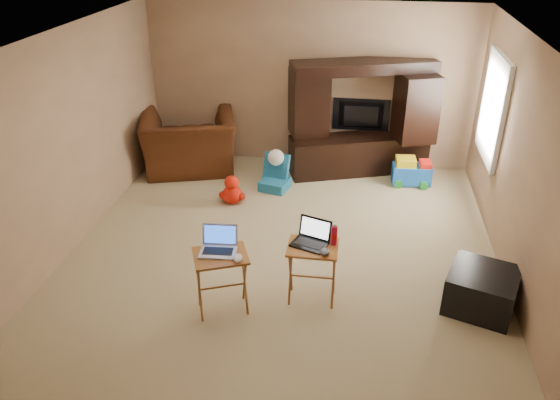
% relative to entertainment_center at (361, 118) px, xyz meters
% --- Properties ---
extents(floor, '(5.50, 5.50, 0.00)m').
position_rel_entertainment_center_xyz_m(floor, '(-0.81, -2.46, -0.86)').
color(floor, '#C4B788').
rests_on(floor, ground).
extents(ceiling, '(5.50, 5.50, 0.00)m').
position_rel_entertainment_center_xyz_m(ceiling, '(-0.81, -2.46, 1.64)').
color(ceiling, silver).
rests_on(ceiling, ground).
extents(wall_back, '(5.00, 0.00, 5.00)m').
position_rel_entertainment_center_xyz_m(wall_back, '(-0.81, 0.29, 0.39)').
color(wall_back, tan).
rests_on(wall_back, ground).
extents(wall_front, '(5.00, 0.00, 5.00)m').
position_rel_entertainment_center_xyz_m(wall_front, '(-0.81, -5.21, 0.39)').
color(wall_front, tan).
rests_on(wall_front, ground).
extents(wall_left, '(0.00, 5.50, 5.50)m').
position_rel_entertainment_center_xyz_m(wall_left, '(-3.31, -2.46, 0.39)').
color(wall_left, tan).
rests_on(wall_left, ground).
extents(wall_right, '(0.00, 5.50, 5.50)m').
position_rel_entertainment_center_xyz_m(wall_right, '(1.69, -2.46, 0.39)').
color(wall_right, tan).
rests_on(wall_right, ground).
extents(window_pane, '(0.00, 1.20, 1.20)m').
position_rel_entertainment_center_xyz_m(window_pane, '(1.67, -0.91, 0.54)').
color(window_pane, white).
rests_on(window_pane, ground).
extents(window_frame, '(0.06, 1.14, 1.34)m').
position_rel_entertainment_center_xyz_m(window_frame, '(1.65, -0.91, 0.54)').
color(window_frame, white).
rests_on(window_frame, ground).
extents(entertainment_center, '(2.16, 1.19, 1.72)m').
position_rel_entertainment_center_xyz_m(entertainment_center, '(0.00, 0.00, 0.00)').
color(entertainment_center, black).
rests_on(entertainment_center, floor).
extents(television, '(0.88, 0.12, 0.50)m').
position_rel_entertainment_center_xyz_m(television, '(-0.00, 0.21, -0.04)').
color(television, black).
rests_on(television, entertainment_center).
extents(recliner, '(1.67, 1.56, 0.90)m').
position_rel_entertainment_center_xyz_m(recliner, '(-2.59, -0.34, -0.41)').
color(recliner, '#49220F').
rests_on(recliner, floor).
extents(child_rocker, '(0.48, 0.52, 0.51)m').
position_rel_entertainment_center_xyz_m(child_rocker, '(-1.17, -0.83, -0.61)').
color(child_rocker, '#1A6592').
rests_on(child_rocker, floor).
extents(plush_toy, '(0.38, 0.32, 0.42)m').
position_rel_entertainment_center_xyz_m(plush_toy, '(-1.69, -1.35, -0.65)').
color(plush_toy, red).
rests_on(plush_toy, floor).
extents(push_toy, '(0.59, 0.44, 0.43)m').
position_rel_entertainment_center_xyz_m(push_toy, '(0.80, -0.35, -0.65)').
color(push_toy, blue).
rests_on(push_toy, floor).
extents(ottoman, '(0.82, 0.82, 0.42)m').
position_rel_entertainment_center_xyz_m(ottoman, '(1.33, -3.17, -0.65)').
color(ottoman, black).
rests_on(ottoman, floor).
extents(tray_table_left, '(0.63, 0.58, 0.67)m').
position_rel_entertainment_center_xyz_m(tray_table_left, '(-1.25, -3.62, -0.53)').
color(tray_table_left, '#905D23').
rests_on(tray_table_left, floor).
extents(tray_table_right, '(0.50, 0.40, 0.65)m').
position_rel_entertainment_center_xyz_m(tray_table_right, '(-0.38, -3.31, -0.54)').
color(tray_table_right, '#9D6226').
rests_on(tray_table_right, floor).
extents(laptop_left, '(0.37, 0.31, 0.24)m').
position_rel_entertainment_center_xyz_m(laptop_left, '(-1.28, -3.59, -0.07)').
color(laptop_left, '#BBBABF').
rests_on(laptop_left, tray_table_left).
extents(laptop_right, '(0.42, 0.38, 0.24)m').
position_rel_entertainment_center_xyz_m(laptop_right, '(-0.42, -3.29, -0.09)').
color(laptop_right, black).
rests_on(laptop_right, tray_table_right).
extents(mouse_left, '(0.10, 0.14, 0.06)m').
position_rel_entertainment_center_xyz_m(mouse_left, '(-1.06, -3.69, -0.17)').
color(mouse_left, white).
rests_on(mouse_left, tray_table_left).
extents(mouse_right, '(0.10, 0.14, 0.05)m').
position_rel_entertainment_center_xyz_m(mouse_right, '(-0.25, -3.43, -0.18)').
color(mouse_right, '#3D3D42').
rests_on(mouse_right, tray_table_right).
extents(water_bottle, '(0.06, 0.06, 0.20)m').
position_rel_entertainment_center_xyz_m(water_bottle, '(-0.18, -3.23, -0.11)').
color(water_bottle, red).
rests_on(water_bottle, tray_table_right).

